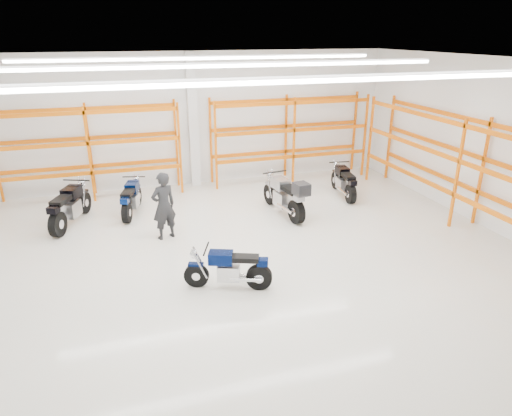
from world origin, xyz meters
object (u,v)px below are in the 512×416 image
object	(u,v)px
motorcycle_back_d	(344,182)
structural_column	(193,121)
standing_man	(164,206)
motorcycle_back_c	(286,196)
motorcycle_back_b	(131,199)
motorcycle_back_a	(69,208)
motorcycle_main	(232,270)

from	to	relation	value
motorcycle_back_d	structural_column	distance (m)	5.47
standing_man	motorcycle_back_c	bearing A→B (deg)	167.58
motorcycle_back_b	motorcycle_back_d	xyz separation A→B (m)	(6.72, -0.44, 0.01)
motorcycle_back_a	motorcycle_back_b	bearing A→B (deg)	12.09
motorcycle_back_d	standing_man	distance (m)	6.18
motorcycle_back_a	motorcycle_back_d	xyz separation A→B (m)	(8.41, -0.08, -0.05)
motorcycle_back_b	structural_column	bearing A→B (deg)	44.52
structural_column	motorcycle_back_d	bearing A→B (deg)	-31.68
motorcycle_back_c	standing_man	xyz separation A→B (m)	(-3.56, -0.51, 0.30)
motorcycle_main	structural_column	world-z (taller)	structural_column
motorcycle_back_a	motorcycle_back_d	bearing A→B (deg)	-0.52
motorcycle_back_d	motorcycle_back_c	bearing A→B (deg)	-157.08
motorcycle_main	motorcycle_back_d	world-z (taller)	motorcycle_back_d
motorcycle_back_b	structural_column	size ratio (longest dim) A/B	0.45
motorcycle_main	motorcycle_back_a	xyz separation A→B (m)	(-3.47, 4.56, 0.11)
standing_man	structural_column	world-z (taller)	structural_column
motorcycle_back_a	motorcycle_back_c	size ratio (longest dim) A/B	0.91
motorcycle_back_d	motorcycle_back_a	bearing A→B (deg)	179.48
motorcycle_back_c	standing_man	bearing A→B (deg)	-171.83
motorcycle_back_b	structural_column	xyz separation A→B (m)	(2.32, 2.28, 1.78)
motorcycle_back_a	motorcycle_back_c	bearing A→B (deg)	-10.33
motorcycle_back_c	structural_column	xyz separation A→B (m)	(-2.00, 3.74, 1.65)
motorcycle_main	standing_man	bearing A→B (deg)	109.30
motorcycle_main	motorcycle_back_d	distance (m)	6.67
motorcycle_back_d	structural_column	world-z (taller)	structural_column
motorcycle_main	motorcycle_back_c	world-z (taller)	motorcycle_back_c
motorcycle_back_b	standing_man	size ratio (longest dim) A/B	1.12
motorcycle_back_b	standing_man	bearing A→B (deg)	-69.01
motorcycle_back_b	motorcycle_back_d	world-z (taller)	motorcycle_back_d
motorcycle_back_a	motorcycle_back_c	xyz separation A→B (m)	(6.00, -1.09, 0.07)
motorcycle_back_b	motorcycle_back_c	size ratio (longest dim) A/B	0.82
motorcycle_main	motorcycle_back_a	world-z (taller)	motorcycle_back_a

